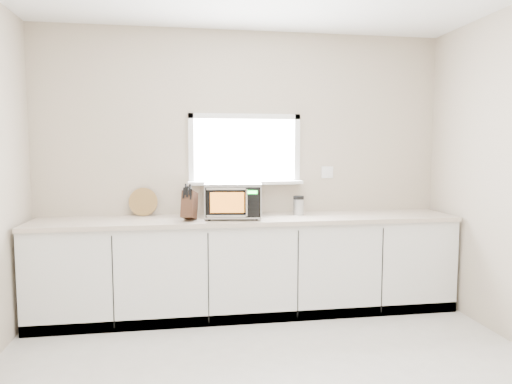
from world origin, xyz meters
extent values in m
cube|color=#BBAA95|center=(0.00, 2.00, 1.35)|extent=(4.00, 0.02, 2.70)
cube|color=white|center=(0.00, 1.99, 1.55)|extent=(1.00, 0.02, 0.60)
cube|color=white|center=(0.00, 1.92, 1.23)|extent=(1.12, 0.16, 0.03)
cube|color=white|center=(0.00, 1.97, 1.88)|extent=(1.10, 0.04, 0.05)
cube|color=white|center=(0.00, 1.97, 1.23)|extent=(1.10, 0.04, 0.05)
cube|color=white|center=(-0.53, 1.97, 1.55)|extent=(0.05, 0.04, 0.70)
cube|color=white|center=(0.53, 1.97, 1.55)|extent=(0.05, 0.04, 0.70)
cube|color=white|center=(0.85, 1.99, 1.32)|extent=(0.12, 0.01, 0.12)
cube|color=silver|center=(0.00, 1.70, 0.44)|extent=(3.92, 0.60, 0.88)
cube|color=beige|center=(0.00, 1.69, 0.90)|extent=(3.92, 0.64, 0.04)
cylinder|color=black|center=(-0.38, 1.55, 0.93)|extent=(0.02, 0.02, 0.02)
cylinder|color=black|center=(-0.34, 1.85, 0.93)|extent=(0.02, 0.02, 0.02)
cylinder|color=black|center=(0.04, 1.50, 0.93)|extent=(0.02, 0.02, 0.02)
cylinder|color=black|center=(0.08, 1.80, 0.93)|extent=(0.02, 0.02, 0.02)
cube|color=#B3B5BA|center=(-0.15, 1.68, 1.09)|extent=(0.55, 0.45, 0.30)
cube|color=black|center=(-0.17, 1.48, 1.09)|extent=(0.48, 0.07, 0.27)
cube|color=orange|center=(-0.22, 1.48, 1.09)|extent=(0.30, 0.04, 0.18)
cylinder|color=silver|center=(-0.06, 1.44, 1.09)|extent=(0.02, 0.02, 0.24)
cube|color=black|center=(0.00, 1.45, 1.09)|extent=(0.12, 0.02, 0.26)
cube|color=#19FF33|center=(0.00, 1.45, 1.18)|extent=(0.08, 0.01, 0.03)
cube|color=silver|center=(-0.15, 1.68, 1.24)|extent=(0.55, 0.45, 0.01)
cube|color=#412417|center=(-0.55, 1.59, 1.06)|extent=(0.17, 0.25, 0.28)
cube|color=black|center=(-0.60, 1.55, 1.17)|extent=(0.03, 0.05, 0.10)
cube|color=black|center=(-0.57, 1.54, 1.18)|extent=(0.03, 0.05, 0.10)
cube|color=black|center=(-0.54, 1.53, 1.16)|extent=(0.03, 0.05, 0.10)
cube|color=black|center=(-0.58, 1.55, 1.20)|extent=(0.03, 0.05, 0.10)
cube|color=black|center=(-0.55, 1.54, 1.20)|extent=(0.03, 0.05, 0.10)
cylinder|color=olive|center=(-0.98, 1.94, 1.05)|extent=(0.27, 0.06, 0.27)
cylinder|color=#B3B5BA|center=(0.50, 1.79, 1.00)|extent=(0.13, 0.13, 0.15)
cylinder|color=black|center=(0.50, 1.79, 1.09)|extent=(0.13, 0.13, 0.04)
camera|label=1|loc=(-0.60, -2.49, 1.55)|focal=32.00mm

